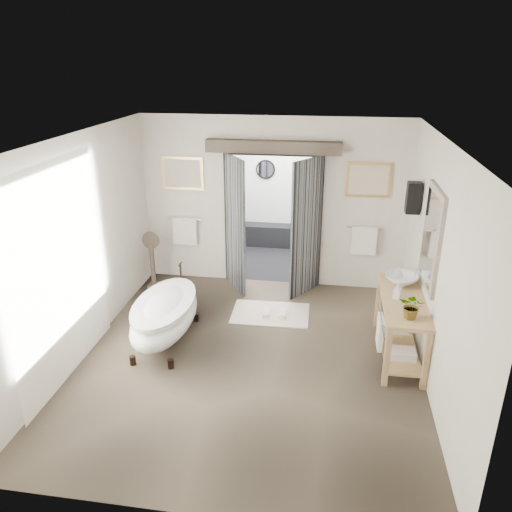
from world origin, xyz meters
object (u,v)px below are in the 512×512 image
rug (270,313)px  basin (401,280)px  vanity (399,321)px  clawfoot_tub (165,315)px

rug → basin: basin is taller
vanity → basin: basin is taller
basin → vanity: bearing=-106.3°
clawfoot_tub → rug: 1.75m
clawfoot_tub → basin: size_ratio=3.90×
vanity → basin: bearing=85.4°
clawfoot_tub → basin: bearing=9.8°
clawfoot_tub → rug: (1.36, 1.03, -0.41)m
vanity → basin: (0.03, 0.39, 0.42)m
clawfoot_tub → vanity: 3.19m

